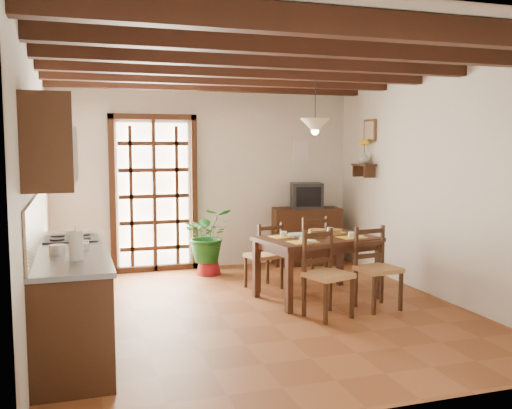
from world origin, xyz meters
name	(u,v)px	position (x,y,z in m)	size (l,w,h in m)	color
ground_plane	(258,312)	(0.00, 0.00, 0.00)	(5.00, 5.00, 0.00)	brown
room_shell	(258,147)	(0.00, 0.00, 1.82)	(4.52, 5.02, 2.81)	silver
ceiling_beams	(259,64)	(0.00, 0.00, 2.69)	(4.50, 4.34, 0.20)	black
french_door	(154,191)	(-0.80, 2.45, 1.18)	(1.26, 0.11, 2.32)	white
kitchen_counter	(71,298)	(-1.96, -0.60, 0.47)	(0.64, 2.25, 1.38)	#331B10
upper_cabinet	(48,143)	(-2.08, -1.30, 1.85)	(0.35, 0.80, 0.70)	#331B10
range_hood	(57,156)	(-2.05, -0.05, 1.73)	(0.38, 0.60, 0.54)	white
counter_items	(70,243)	(-1.95, -0.51, 0.96)	(0.50, 1.43, 0.25)	black
dining_table	(317,245)	(0.85, 0.33, 0.65)	(1.50, 1.11, 0.74)	#3A1E13
chair_near_left	(327,290)	(0.64, -0.41, 0.29)	(0.53, 0.52, 0.93)	#B6854D
chair_near_right	(377,283)	(1.31, -0.29, 0.29)	(0.47, 0.45, 0.92)	#B6854D
chair_far_left	(264,268)	(0.39, 0.96, 0.27)	(0.48, 0.47, 0.86)	#B6854D
chair_far_right	(309,262)	(1.06, 1.08, 0.28)	(0.48, 0.46, 0.90)	#B6854D
table_setting	(317,236)	(0.85, 0.33, 0.76)	(0.99, 0.66, 0.09)	yellow
table_bowl	(298,236)	(0.60, 0.34, 0.77)	(0.22, 0.22, 0.05)	white
sideboard	(306,236)	(1.50, 2.23, 0.44)	(1.03, 0.46, 0.87)	#331B10
crt_tv	(307,196)	(1.50, 2.22, 1.06)	(0.55, 0.53, 0.40)	black
fuse_box	(301,151)	(1.50, 2.48, 1.75)	(0.25, 0.03, 0.32)	white
plant_pot	(209,267)	(-0.11, 1.97, 0.11)	(0.35, 0.35, 0.22)	maroon
potted_plant	(208,235)	(-0.11, 1.97, 0.57)	(1.82, 1.56, 2.03)	#144C19
wall_shelf	(364,168)	(2.14, 1.60, 1.51)	(0.20, 0.42, 0.20)	#331B10
shelf_vase	(364,158)	(2.14, 1.60, 1.65)	(0.15, 0.15, 0.15)	#B2BFB2
shelf_flowers	(364,144)	(2.14, 1.60, 1.86)	(0.14, 0.14, 0.36)	yellow
framed_picture	(370,130)	(2.22, 1.60, 2.05)	(0.03, 0.32, 0.32)	brown
pendant_lamp	(315,125)	(0.85, 0.43, 2.08)	(0.36, 0.36, 0.84)	black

